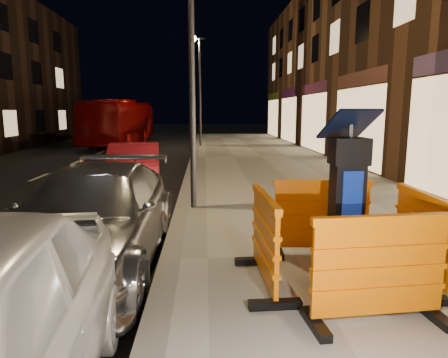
{
  "coord_description": "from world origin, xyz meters",
  "views": [
    {
      "loc": [
        0.5,
        -5.31,
        2.19
      ],
      "look_at": [
        0.8,
        1.0,
        1.1
      ],
      "focal_mm": 32.0,
      "sensor_mm": 36.0,
      "label": 1
    }
  ],
  "objects_px": {
    "barrier_kerbside": "(265,240)",
    "car_silver": "(96,262)",
    "car_red": "(135,190)",
    "parking_kiosk": "(346,203)",
    "barrier_back": "(321,217)",
    "barrier_bldgside": "(423,237)",
    "bus_doubledecker": "(122,144)",
    "barrier_front": "(379,270)"
  },
  "relations": [
    {
      "from": "barrier_back",
      "to": "bus_doubledecker",
      "type": "bearing_deg",
      "value": 111.51
    },
    {
      "from": "barrier_back",
      "to": "car_red",
      "type": "height_order",
      "value": "barrier_back"
    },
    {
      "from": "parking_kiosk",
      "to": "barrier_bldgside",
      "type": "distance_m",
      "value": 1.04
    },
    {
      "from": "car_red",
      "to": "bus_doubledecker",
      "type": "xyz_separation_m",
      "value": [
        -3.46,
        15.21,
        0.0
      ]
    },
    {
      "from": "barrier_kerbside",
      "to": "car_red",
      "type": "height_order",
      "value": "barrier_kerbside"
    },
    {
      "from": "bus_doubledecker",
      "to": "barrier_back",
      "type": "bearing_deg",
      "value": -68.34
    },
    {
      "from": "parking_kiosk",
      "to": "barrier_kerbside",
      "type": "distance_m",
      "value": 1.04
    },
    {
      "from": "barrier_kerbside",
      "to": "barrier_front",
      "type": "bearing_deg",
      "value": -137.21
    },
    {
      "from": "bus_doubledecker",
      "to": "barrier_bldgside",
      "type": "bearing_deg",
      "value": -66.87
    },
    {
      "from": "barrier_front",
      "to": "bus_doubledecker",
      "type": "relative_size",
      "value": 0.14
    },
    {
      "from": "barrier_back",
      "to": "bus_doubledecker",
      "type": "height_order",
      "value": "bus_doubledecker"
    },
    {
      "from": "car_silver",
      "to": "car_red",
      "type": "height_order",
      "value": "car_silver"
    },
    {
      "from": "barrier_back",
      "to": "barrier_kerbside",
      "type": "relative_size",
      "value": 1.0
    },
    {
      "from": "barrier_bldgside",
      "to": "bus_doubledecker",
      "type": "distance_m",
      "value": 23.24
    },
    {
      "from": "barrier_front",
      "to": "barrier_back",
      "type": "xyz_separation_m",
      "value": [
        0.0,
        1.9,
        0.0
      ]
    },
    {
      "from": "barrier_kerbside",
      "to": "barrier_bldgside",
      "type": "relative_size",
      "value": 1.0
    },
    {
      "from": "parking_kiosk",
      "to": "bus_doubledecker",
      "type": "xyz_separation_m",
      "value": [
        -7.06,
        21.8,
        -1.12
      ]
    },
    {
      "from": "car_silver",
      "to": "bus_doubledecker",
      "type": "xyz_separation_m",
      "value": [
        -3.82,
        20.65,
        0.0
      ]
    },
    {
      "from": "barrier_bldgside",
      "to": "car_silver",
      "type": "distance_m",
      "value": 4.4
    },
    {
      "from": "car_silver",
      "to": "car_red",
      "type": "xyz_separation_m",
      "value": [
        -0.36,
        5.44,
        0.0
      ]
    },
    {
      "from": "barrier_back",
      "to": "car_red",
      "type": "xyz_separation_m",
      "value": [
        -3.6,
        5.64,
        -0.69
      ]
    },
    {
      "from": "barrier_front",
      "to": "bus_doubledecker",
      "type": "bearing_deg",
      "value": 102.05
    },
    {
      "from": "barrier_front",
      "to": "car_silver",
      "type": "bearing_deg",
      "value": 141.92
    },
    {
      "from": "barrier_kerbside",
      "to": "car_silver",
      "type": "distance_m",
      "value": 2.66
    },
    {
      "from": "barrier_back",
      "to": "barrier_bldgside",
      "type": "bearing_deg",
      "value": -42.21
    },
    {
      "from": "parking_kiosk",
      "to": "barrier_kerbside",
      "type": "bearing_deg",
      "value": 179.79
    },
    {
      "from": "barrier_kerbside",
      "to": "car_silver",
      "type": "xyz_separation_m",
      "value": [
        -2.3,
        1.15,
        -0.69
      ]
    },
    {
      "from": "parking_kiosk",
      "to": "barrier_bldgside",
      "type": "bearing_deg",
      "value": -0.21
    },
    {
      "from": "car_red",
      "to": "barrier_front",
      "type": "bearing_deg",
      "value": -71.5
    },
    {
      "from": "barrier_kerbside",
      "to": "car_silver",
      "type": "bearing_deg",
      "value": 61.24
    },
    {
      "from": "barrier_front",
      "to": "barrier_kerbside",
      "type": "relative_size",
      "value": 1.0
    },
    {
      "from": "barrier_kerbside",
      "to": "car_silver",
      "type": "relative_size",
      "value": 0.29
    },
    {
      "from": "barrier_front",
      "to": "car_silver",
      "type": "xyz_separation_m",
      "value": [
        -3.25,
        2.1,
        -0.69
      ]
    },
    {
      "from": "barrier_front",
      "to": "car_red",
      "type": "relative_size",
      "value": 0.35
    },
    {
      "from": "barrier_back",
      "to": "bus_doubledecker",
      "type": "xyz_separation_m",
      "value": [
        -7.06,
        20.85,
        -0.69
      ]
    },
    {
      "from": "barrier_back",
      "to": "barrier_bldgside",
      "type": "height_order",
      "value": "same"
    },
    {
      "from": "parking_kiosk",
      "to": "car_red",
      "type": "height_order",
      "value": "parking_kiosk"
    },
    {
      "from": "bus_doubledecker",
      "to": "parking_kiosk",
      "type": "bearing_deg",
      "value": -69.1
    },
    {
      "from": "barrier_kerbside",
      "to": "barrier_bldgside",
      "type": "distance_m",
      "value": 1.9
    },
    {
      "from": "barrier_back",
      "to": "barrier_front",
      "type": "bearing_deg",
      "value": -87.21
    },
    {
      "from": "car_red",
      "to": "parking_kiosk",
      "type": "bearing_deg",
      "value": -68.38
    },
    {
      "from": "parking_kiosk",
      "to": "bus_doubledecker",
      "type": "distance_m",
      "value": 22.94
    }
  ]
}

